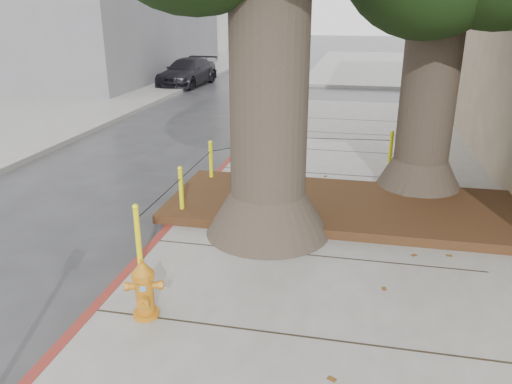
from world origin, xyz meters
TOP-DOWN VIEW (x-y plane):
  - ground at (0.00, 0.00)m, footprint 140.00×140.00m
  - sidewalk_far at (6.00, 30.00)m, footprint 16.00×20.00m
  - curb_red at (-2.00, 2.50)m, footprint 0.14×26.00m
  - planter_bed at (0.90, 3.90)m, footprint 6.40×2.60m
  - bollard_ring at (-0.87, 4.38)m, footprint 3.79×5.39m
  - fire_hydrant at (-1.29, 0.02)m, footprint 0.40×0.39m
  - car_silver at (5.63, 18.60)m, footprint 4.06×1.75m
  - car_dark at (-7.49, 19.35)m, footprint 2.20×4.65m

SIDE VIEW (x-z plane):
  - ground at x=0.00m, z-range 0.00..0.00m
  - sidewalk_far at x=6.00m, z-range 0.00..0.15m
  - curb_red at x=-2.00m, z-range -0.01..0.15m
  - planter_bed at x=0.90m, z-range 0.15..0.31m
  - fire_hydrant at x=-1.29m, z-range 0.14..0.90m
  - car_dark at x=-7.49m, z-range 0.00..1.31m
  - bollard_ring at x=-0.87m, z-range 0.19..1.14m
  - car_silver at x=5.63m, z-range 0.00..1.36m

